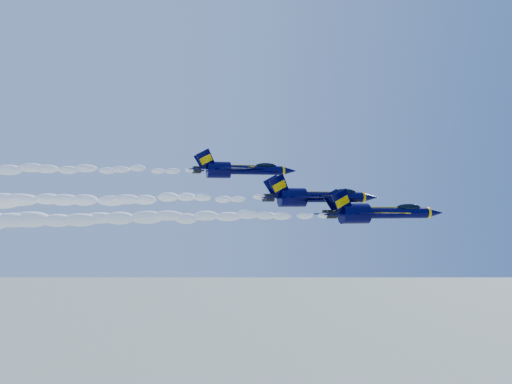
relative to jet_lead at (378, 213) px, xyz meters
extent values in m
cylinder|color=black|center=(2.86, 0.00, -0.07)|extent=(9.14, 1.52, 1.52)
ellipsoid|color=black|center=(-3.53, 0.00, -0.12)|extent=(1.58, 2.74, 6.50)
cone|color=black|center=(8.76, 0.00, -0.07)|extent=(2.64, 1.52, 1.52)
cylinder|color=#FFC400|center=(7.54, 0.00, -0.07)|extent=(0.36, 1.58, 1.58)
ellipsoid|color=black|center=(4.59, 0.00, 0.69)|extent=(3.66, 1.19, 1.01)
cube|color=#FFC400|center=(4.59, 0.00, 0.39)|extent=(4.27, 1.02, 0.18)
cube|color=black|center=(-1.71, -4.06, -0.07)|extent=(5.44, 6.45, 0.18)
cube|color=black|center=(-1.71, 4.06, -0.07)|extent=(5.44, 6.45, 0.18)
cube|color=#FFC400|center=(-0.28, -4.06, 0.03)|extent=(2.45, 5.09, 0.10)
cube|color=#FFC400|center=(-0.28, 4.06, 0.03)|extent=(2.45, 5.09, 0.10)
cube|color=black|center=(-5.77, -1.07, 1.46)|extent=(3.31, 1.05, 3.56)
cube|color=black|center=(-5.77, 1.07, 1.46)|extent=(3.31, 1.05, 3.56)
cylinder|color=black|center=(-7.09, -0.66, -0.17)|extent=(1.22, 1.12, 1.12)
cylinder|color=black|center=(-7.09, 0.66, -0.17)|extent=(1.22, 1.12, 1.12)
cube|color=#FFC400|center=(-0.18, 0.00, 0.72)|extent=(11.17, 0.36, 0.08)
ellipsoid|color=white|center=(-30.02, 0.00, -0.44)|extent=(44.84, 2.12, 1.91)
cylinder|color=black|center=(-4.30, 5.09, 2.12)|extent=(8.93, 1.49, 1.49)
ellipsoid|color=black|center=(-10.55, 5.09, 2.07)|extent=(1.55, 2.68, 6.35)
cone|color=black|center=(1.45, 5.09, 2.12)|extent=(2.58, 1.49, 1.49)
cylinder|color=#FFC400|center=(0.26, 5.09, 2.12)|extent=(0.35, 1.55, 1.55)
ellipsoid|color=black|center=(-2.62, 5.09, 2.86)|extent=(3.57, 1.16, 0.98)
cube|color=#FFC400|center=(-2.62, 5.09, 2.56)|extent=(4.17, 0.99, 0.18)
cube|color=black|center=(-8.76, 1.13, 2.12)|extent=(5.32, 6.30, 0.18)
cube|color=black|center=(-8.76, 9.06, 2.12)|extent=(5.32, 6.30, 0.18)
cube|color=#FFC400|center=(-7.38, 1.13, 2.22)|extent=(2.39, 4.97, 0.10)
cube|color=#FFC400|center=(-7.38, 9.06, 2.22)|extent=(2.39, 4.97, 0.10)
cube|color=black|center=(-12.73, 4.05, 3.61)|extent=(3.23, 1.02, 3.48)
cube|color=black|center=(-12.73, 6.13, 3.61)|extent=(3.23, 1.02, 3.48)
cylinder|color=black|center=(-14.02, 4.45, 2.02)|extent=(1.19, 1.09, 1.09)
cylinder|color=black|center=(-14.02, 5.74, 2.02)|extent=(1.19, 1.09, 1.09)
cube|color=#FFC400|center=(-7.28, 5.09, 2.89)|extent=(10.91, 0.35, 0.08)
ellipsoid|color=white|center=(-36.94, 5.09, 1.75)|extent=(44.84, 2.07, 1.87)
cylinder|color=black|center=(-13.00, 15.52, 6.50)|extent=(8.69, 1.45, 1.45)
ellipsoid|color=black|center=(-19.08, 15.52, 6.45)|extent=(1.51, 2.61, 6.18)
cone|color=black|center=(-7.40, 15.52, 6.50)|extent=(2.51, 1.45, 1.45)
cylinder|color=#FFC400|center=(-8.56, 15.52, 6.50)|extent=(0.34, 1.51, 1.51)
ellipsoid|color=black|center=(-11.36, 15.52, 7.22)|extent=(3.47, 1.13, 0.96)
cube|color=#FFC400|center=(-11.36, 15.52, 6.93)|extent=(4.05, 0.97, 0.17)
cube|color=black|center=(-17.34, 11.66, 6.50)|extent=(5.17, 6.13, 0.17)
cube|color=black|center=(-17.34, 19.38, 6.50)|extent=(5.17, 6.13, 0.17)
cube|color=#FFC400|center=(-15.99, 11.66, 6.60)|extent=(2.33, 4.83, 0.10)
cube|color=#FFC400|center=(-15.99, 19.38, 6.60)|extent=(2.33, 4.83, 0.10)
cube|color=black|center=(-21.20, 14.50, 7.95)|extent=(3.14, 0.99, 3.38)
cube|color=black|center=(-21.20, 16.53, 7.95)|extent=(3.14, 0.99, 3.38)
cylinder|color=black|center=(-22.46, 14.89, 6.40)|extent=(1.16, 1.06, 1.06)
cylinder|color=black|center=(-22.46, 16.14, 6.40)|extent=(1.16, 1.06, 1.06)
cube|color=#FFC400|center=(-15.89, 15.52, 7.25)|extent=(10.62, 0.34, 0.08)
ellipsoid|color=white|center=(-45.36, 15.52, 6.13)|extent=(44.84, 2.02, 1.82)
camera|label=1|loc=(-33.14, -60.93, 1.35)|focal=35.00mm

